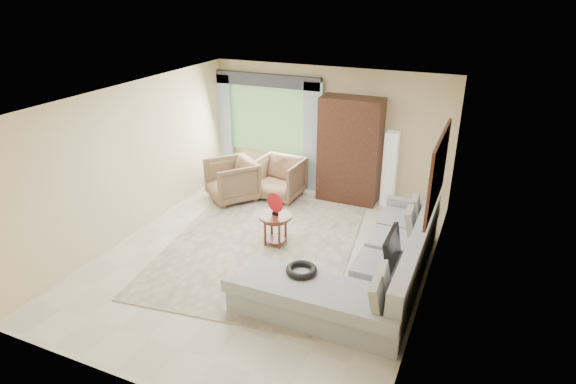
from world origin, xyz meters
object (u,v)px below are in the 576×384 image
at_px(potted_plant, 227,175).
at_px(coffee_table, 275,229).
at_px(tv_screen, 392,249).
at_px(floor_lamp, 390,169).
at_px(sectional_sofa, 371,271).
at_px(armchair_right, 279,178).
at_px(armchair_left, 232,180).
at_px(armoire, 350,150).

bearing_deg(potted_plant, coffee_table, -42.49).
distance_m(tv_screen, coffee_table, 2.19).
bearing_deg(potted_plant, floor_lamp, 8.40).
bearing_deg(potted_plant, tv_screen, -31.01).
bearing_deg(tv_screen, sectional_sofa, 179.87).
bearing_deg(potted_plant, armchair_right, -1.48).
bearing_deg(tv_screen, coffee_table, 163.73).
bearing_deg(sectional_sofa, coffee_table, 161.49).
bearing_deg(floor_lamp, armchair_right, -165.93).
xyz_separation_m(sectional_sofa, potted_plant, (-3.82, 2.46, -0.00)).
relative_size(armchair_left, potted_plant, 1.63).
relative_size(tv_screen, floor_lamp, 0.49).
distance_m(sectional_sofa, armchair_right, 3.53).
distance_m(coffee_table, floor_lamp, 2.76).
height_order(sectional_sofa, coffee_table, sectional_sofa).
xyz_separation_m(coffee_table, floor_lamp, (1.36, 2.36, 0.46)).
bearing_deg(sectional_sofa, floor_lamp, 98.33).
xyz_separation_m(tv_screen, armoire, (-1.50, 2.90, 0.33)).
bearing_deg(potted_plant, sectional_sofa, -32.74).
height_order(sectional_sofa, armoire, armoire).
height_order(sectional_sofa, armchair_left, sectional_sofa).
xyz_separation_m(sectional_sofa, armchair_left, (-3.39, 1.93, 0.14)).
bearing_deg(sectional_sofa, armoire, 113.06).
bearing_deg(armoire, tv_screen, -62.63).
distance_m(coffee_table, armchair_left, 2.08).
distance_m(armchair_right, armoire, 1.55).
relative_size(armchair_right, floor_lamp, 0.61).
bearing_deg(armchair_right, armchair_left, -146.38).
height_order(sectional_sofa, tv_screen, tv_screen).
relative_size(tv_screen, armchair_left, 0.80).
height_order(armchair_left, armoire, armoire).
relative_size(sectional_sofa, tv_screen, 4.68).
distance_m(sectional_sofa, coffee_table, 1.89).
distance_m(coffee_table, armchair_right, 1.98).
relative_size(coffee_table, armchair_right, 0.61).
distance_m(tv_screen, floor_lamp, 3.04).
xyz_separation_m(tv_screen, armchair_right, (-2.83, 2.42, -0.31)).
relative_size(potted_plant, floor_lamp, 0.38).
distance_m(armchair_left, armoire, 2.44).
bearing_deg(coffee_table, sectional_sofa, -18.51).
distance_m(sectional_sofa, tv_screen, 0.51).
xyz_separation_m(armchair_left, armoire, (2.15, 0.96, 0.63)).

